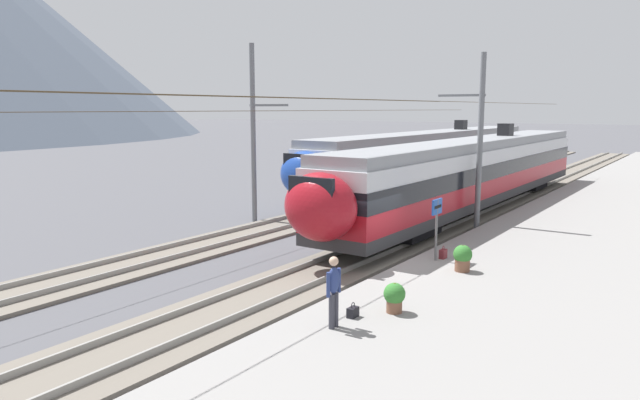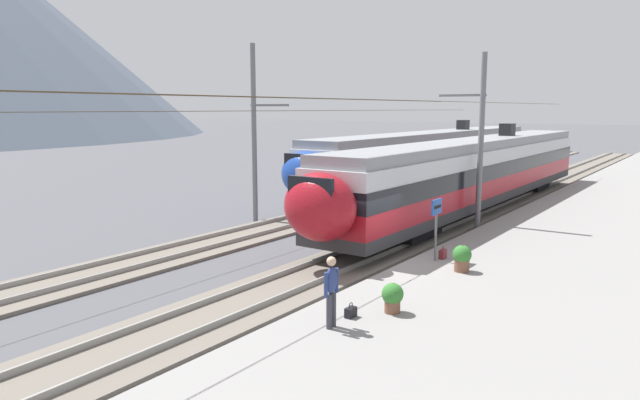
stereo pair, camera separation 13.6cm
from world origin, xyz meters
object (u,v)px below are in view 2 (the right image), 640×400
(catenary_mast_far_side, at_px, (256,132))
(platform_sign, at_px, (436,216))
(train_near_platform, at_px, (476,171))
(catenary_mast_mid, at_px, (478,140))
(handbag_beside_passenger, at_px, (351,312))
(potted_plant_platform_edge, at_px, (462,257))
(handbag_near_sign, at_px, (443,254))
(potted_plant_by_shelter, at_px, (393,296))
(train_far_track, at_px, (434,155))
(passenger_walking, at_px, (331,288))

(catenary_mast_far_side, relative_size, platform_sign, 20.63)
(train_near_platform, relative_size, catenary_mast_mid, 0.69)
(handbag_beside_passenger, relative_size, potted_plant_platform_edge, 0.45)
(handbag_near_sign, height_order, potted_plant_platform_edge, potted_plant_platform_edge)
(catenary_mast_far_side, distance_m, handbag_near_sign, 11.74)
(catenary_mast_far_side, distance_m, potted_plant_by_shelter, 14.99)
(handbag_near_sign, relative_size, potted_plant_by_shelter, 0.58)
(catenary_mast_far_side, height_order, platform_sign, catenary_mast_far_side)
(catenary_mast_mid, distance_m, catenary_mast_far_side, 10.15)
(catenary_mast_far_side, relative_size, potted_plant_platform_edge, 51.22)
(catenary_mast_far_side, bearing_deg, handbag_beside_passenger, -129.88)
(train_far_track, bearing_deg, potted_plant_by_shelter, -157.95)
(platform_sign, bearing_deg, potted_plant_platform_edge, -121.02)
(train_near_platform, height_order, platform_sign, train_near_platform)
(passenger_walking, bearing_deg, catenary_mast_far_side, 47.67)
(passenger_walking, distance_m, handbag_near_sign, 7.40)
(handbag_beside_passenger, bearing_deg, train_near_platform, 11.08)
(train_near_platform, xyz_separation_m, train_far_track, (8.03, 5.93, 0.00))
(passenger_walking, xyz_separation_m, potted_plant_platform_edge, (6.22, -0.70, -0.48))
(train_far_track, distance_m, handbag_beside_passenger, 27.41)
(catenary_mast_mid, distance_m, potted_plant_by_shelter, 12.88)
(potted_plant_platform_edge, bearing_deg, platform_sign, 58.98)
(train_far_track, xyz_separation_m, catenary_mast_mid, (-12.61, -7.63, 1.84))
(passenger_walking, bearing_deg, potted_plant_platform_edge, -6.38)
(catenary_mast_mid, relative_size, handbag_near_sign, 97.49)
(handbag_near_sign, bearing_deg, platform_sign, 165.44)
(train_near_platform, xyz_separation_m, handbag_near_sign, (-11.15, -3.03, -1.67))
(handbag_beside_passenger, distance_m, handbag_near_sign, 6.53)
(catenary_mast_far_side, relative_size, potted_plant_by_shelter, 56.55)
(train_far_track, xyz_separation_m, potted_plant_by_shelter, (-24.83, -10.06, -1.41))
(train_far_track, distance_m, potted_plant_platform_edge, 22.71)
(catenary_mast_far_side, distance_m, handbag_beside_passenger, 15.06)
(catenary_mast_mid, height_order, passenger_walking, catenary_mast_mid)
(potted_plant_platform_edge, relative_size, potted_plant_by_shelter, 1.10)
(train_far_track, bearing_deg, platform_sign, -155.66)
(catenary_mast_far_side, height_order, handbag_near_sign, catenary_mast_far_side)
(train_near_platform, xyz_separation_m, potted_plant_platform_edge, (-12.27, -4.14, -1.37))
(train_near_platform, bearing_deg, catenary_mast_mid, -159.60)
(handbag_beside_passenger, bearing_deg, passenger_walking, 179.10)
(catenary_mast_far_side, xyz_separation_m, potted_plant_platform_edge, (-3.95, -11.87, -3.45))
(train_far_track, relative_size, potted_plant_by_shelter, 41.29)
(train_far_track, relative_size, platform_sign, 15.07)
(platform_sign, bearing_deg, catenary_mast_mid, 10.00)
(train_far_track, height_order, passenger_walking, train_far_track)
(platform_sign, height_order, handbag_near_sign, platform_sign)
(train_far_track, relative_size, passenger_walking, 18.46)
(train_near_platform, xyz_separation_m, passenger_walking, (-18.49, -3.45, -0.89))
(passenger_walking, distance_m, potted_plant_by_shelter, 1.90)
(train_far_track, distance_m, handbag_near_sign, 21.24)
(train_far_track, distance_m, catenary_mast_mid, 14.85)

